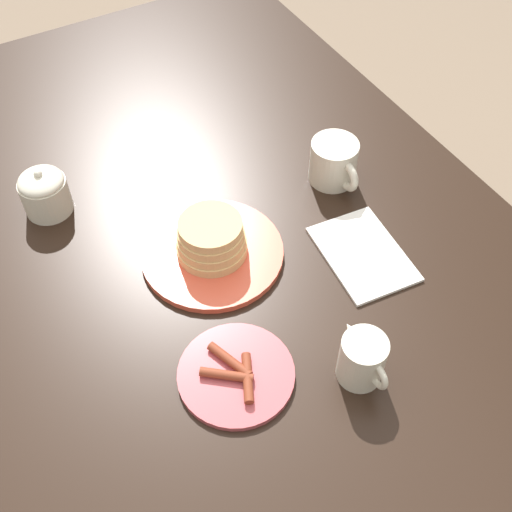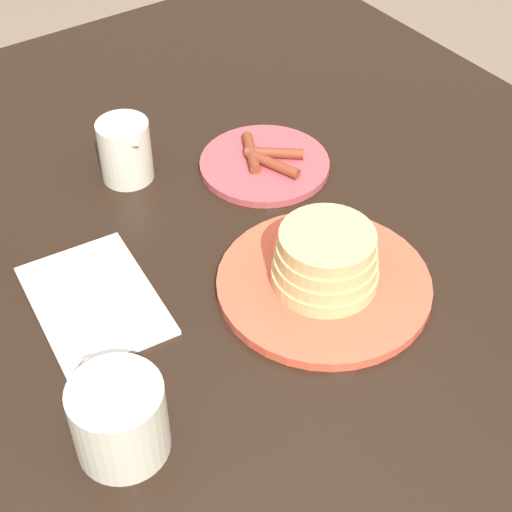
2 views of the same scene
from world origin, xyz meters
TOP-DOWN VIEW (x-y plane):
  - ground_plane at (0.00, 0.00)m, footprint 8.00×8.00m
  - dining_table at (0.00, 0.00)m, footprint 1.55×1.03m
  - pancake_plate at (0.04, -0.01)m, footprint 0.24×0.24m
  - side_plate_bacon at (0.26, -0.08)m, footprint 0.17×0.17m
  - coffee_mug at (-0.02, 0.27)m, footprint 0.12×0.09m
  - creamer_pitcher at (0.35, 0.08)m, footprint 0.10×0.07m
  - sugar_bowl at (-0.20, -0.21)m, footprint 0.08×0.08m
  - napkin at (0.16, 0.21)m, footprint 0.19×0.14m

SIDE VIEW (x-z plane):
  - ground_plane at x=0.00m, z-range 0.00..0.00m
  - dining_table at x=0.00m, z-range 0.28..1.03m
  - napkin at x=0.16m, z-range 0.75..0.76m
  - side_plate_bacon at x=0.26m, z-range 0.75..0.77m
  - pancake_plate at x=0.04m, z-range 0.74..0.82m
  - coffee_mug at x=-0.02m, z-range 0.76..0.84m
  - sugar_bowl at x=-0.20m, z-range 0.75..0.84m
  - creamer_pitcher at x=0.35m, z-range 0.75..0.84m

